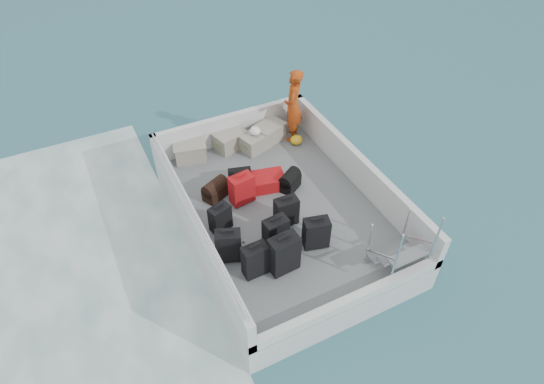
% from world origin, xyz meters
% --- Properties ---
extents(ground, '(160.00, 160.00, 0.00)m').
position_xyz_m(ground, '(0.00, 0.00, 0.00)').
color(ground, '#1C5265').
rests_on(ground, ground).
extents(wake_foam, '(10.00, 10.00, 0.00)m').
position_xyz_m(wake_foam, '(-4.80, 0.00, 0.00)').
color(wake_foam, white).
rests_on(wake_foam, ground).
extents(ferry_hull, '(3.60, 5.00, 0.60)m').
position_xyz_m(ferry_hull, '(0.00, 0.00, 0.30)').
color(ferry_hull, silver).
rests_on(ferry_hull, ground).
extents(deck, '(3.30, 4.70, 0.02)m').
position_xyz_m(deck, '(0.00, 0.00, 0.61)').
color(deck, slate).
rests_on(deck, ferry_hull).
extents(deck_fittings, '(3.60, 5.00, 0.90)m').
position_xyz_m(deck_fittings, '(0.35, -0.32, 0.99)').
color(deck_fittings, silver).
rests_on(deck_fittings, deck).
extents(suitcase_0, '(0.43, 0.25, 0.65)m').
position_xyz_m(suitcase_0, '(-1.09, -1.20, 0.95)').
color(suitcase_0, black).
rests_on(suitcase_0, deck).
extents(suitcase_1, '(0.49, 0.39, 0.64)m').
position_xyz_m(suitcase_1, '(-1.36, -0.72, 0.94)').
color(suitcase_1, black).
rests_on(suitcase_1, deck).
extents(suitcase_2, '(0.44, 0.34, 0.56)m').
position_xyz_m(suitcase_2, '(-1.23, -0.02, 0.90)').
color(suitcase_2, black).
rests_on(suitcase_2, deck).
extents(suitcase_3, '(0.52, 0.33, 0.75)m').
position_xyz_m(suitcase_3, '(-0.62, -1.33, 1.00)').
color(suitcase_3, black).
rests_on(suitcase_3, deck).
extents(suitcase_4, '(0.45, 0.29, 0.63)m').
position_xyz_m(suitcase_4, '(-0.51, -0.80, 0.94)').
color(suitcase_4, black).
rests_on(suitcase_4, deck).
extents(suitcase_5, '(0.48, 0.33, 0.63)m').
position_xyz_m(suitcase_5, '(-0.59, 0.49, 0.93)').
color(suitcase_5, '#AD0D19').
rests_on(suitcase_5, deck).
extents(suitcase_6, '(0.50, 0.36, 0.62)m').
position_xyz_m(suitcase_6, '(0.12, -1.12, 0.93)').
color(suitcase_6, black).
rests_on(suitcase_6, deck).
extents(suitcase_7, '(0.44, 0.27, 0.60)m').
position_xyz_m(suitcase_7, '(-0.09, -0.41, 0.92)').
color(suitcase_7, black).
rests_on(suitcase_7, deck).
extents(suitcase_8, '(0.81, 0.62, 0.29)m').
position_xyz_m(suitcase_8, '(0.02, 0.67, 0.76)').
color(suitcase_8, '#AD0D19').
rests_on(suitcase_8, deck).
extents(duffel_0, '(0.57, 0.48, 0.32)m').
position_xyz_m(duffel_0, '(-1.00, 0.84, 0.78)').
color(duffel_0, black).
rests_on(duffel_0, deck).
extents(duffel_1, '(0.51, 0.41, 0.32)m').
position_xyz_m(duffel_1, '(-0.42, 0.97, 0.78)').
color(duffel_1, black).
rests_on(duffel_1, deck).
extents(duffel_2, '(0.53, 0.49, 0.32)m').
position_xyz_m(duffel_2, '(0.43, 0.42, 0.78)').
color(duffel_2, black).
rests_on(duffel_2, deck).
extents(crate_0, '(0.73, 0.57, 0.39)m').
position_xyz_m(crate_0, '(-1.06, 2.20, 0.82)').
color(crate_0, gray).
rests_on(crate_0, deck).
extents(crate_1, '(0.73, 0.60, 0.38)m').
position_xyz_m(crate_1, '(-0.13, 2.20, 0.81)').
color(crate_1, gray).
rests_on(crate_1, deck).
extents(crate_2, '(0.70, 0.57, 0.37)m').
position_xyz_m(crate_2, '(0.36, 1.90, 0.80)').
color(crate_2, gray).
rests_on(crate_2, deck).
extents(crate_3, '(0.76, 0.64, 0.39)m').
position_xyz_m(crate_3, '(0.78, 2.06, 0.81)').
color(crate_3, gray).
rests_on(crate_3, deck).
extents(yellow_bag, '(0.28, 0.26, 0.22)m').
position_xyz_m(yellow_bag, '(1.26, 1.67, 0.73)').
color(yellow_bag, gold).
rests_on(yellow_bag, deck).
extents(white_bag, '(0.24, 0.24, 0.18)m').
position_xyz_m(white_bag, '(0.36, 1.90, 1.08)').
color(white_bag, white).
rests_on(white_bag, crate_2).
extents(passenger, '(0.69, 0.73, 1.67)m').
position_xyz_m(passenger, '(1.30, 1.94, 1.46)').
color(passenger, '#ED5416').
rests_on(passenger, deck).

